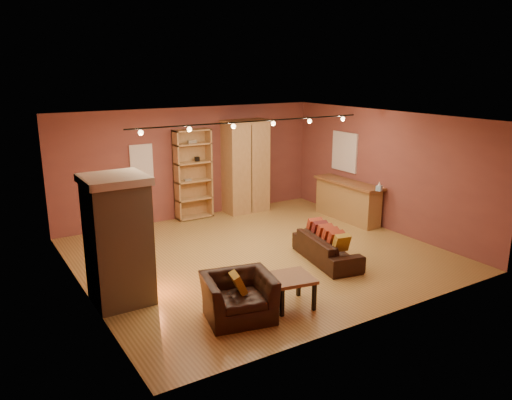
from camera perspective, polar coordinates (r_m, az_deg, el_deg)
floor at (r=10.38m, az=0.35°, el=-6.23°), size 7.00×7.00×0.00m
ceiling at (r=9.72m, az=0.38°, el=9.35°), size 7.00×7.00×0.00m
back_wall at (r=12.77m, az=-7.43°, el=4.21°), size 7.00×0.02×2.80m
left_wall at (r=8.68m, az=-19.62°, el=-1.62°), size 0.02×6.50×2.80m
right_wall at (r=12.14m, az=14.53°, el=3.30°), size 0.02×6.50×2.80m
fireplace at (r=8.33m, az=-15.42°, el=-4.43°), size 1.01×0.98×2.12m
back_window at (r=12.25m, az=-12.96°, el=4.22°), size 0.56×0.04×0.86m
bookcase at (r=12.69m, az=-7.32°, el=3.03°), size 0.93×0.36×2.28m
armoire at (r=13.17m, az=-1.19°, el=3.89°), size 1.20×0.68×2.44m
bar_counter at (r=12.77m, az=10.40°, el=-0.04°), size 0.56×2.06×0.99m
tissue_box at (r=11.83m, az=13.90°, el=1.45°), size 0.17×0.17×0.23m
right_window at (r=13.07m, az=10.09°, el=5.46°), size 0.05×0.90×1.00m
loveseat at (r=10.02m, az=8.10°, el=-4.93°), size 0.84×1.83×0.75m
armchair at (r=7.73m, az=-2.02°, el=-10.21°), size 1.17×0.90×0.92m
coffee_table at (r=8.12m, az=4.01°, el=-9.18°), size 0.78×0.78×0.51m
track_rail at (r=9.91m, az=-0.25°, el=8.79°), size 5.20×0.09×0.13m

